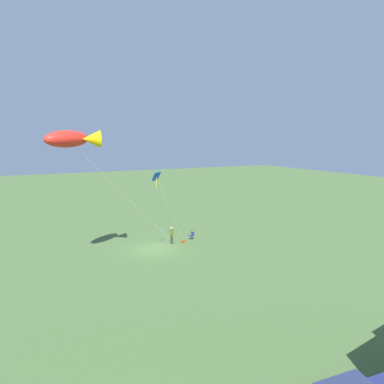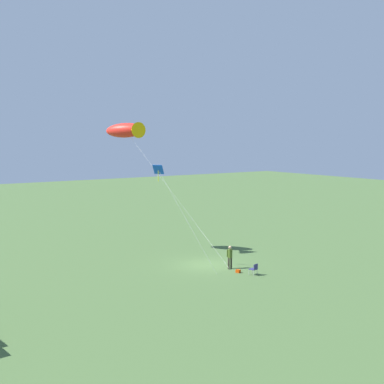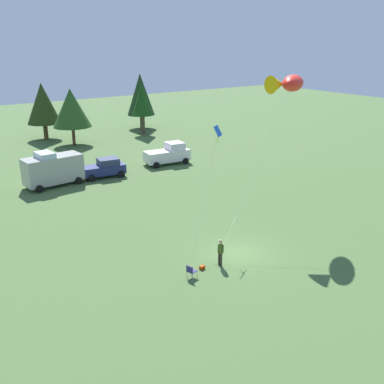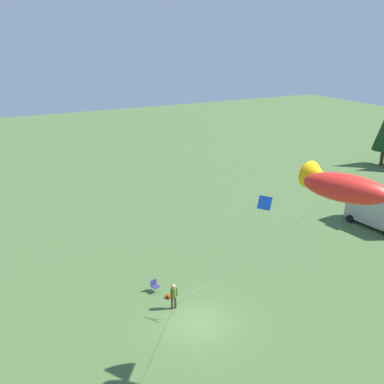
% 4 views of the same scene
% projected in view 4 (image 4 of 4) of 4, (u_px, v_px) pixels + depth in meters
% --- Properties ---
extents(ground_plane, '(160.00, 160.00, 0.00)m').
position_uv_depth(ground_plane, '(198.00, 322.00, 26.94)').
color(ground_plane, '#456233').
extents(person_kite_flyer, '(0.37, 0.51, 1.74)m').
position_uv_depth(person_kite_flyer, '(174.00, 294.00, 27.98)').
color(person_kite_flyer, '#332E24').
rests_on(person_kite_flyer, ground).
extents(folding_chair, '(0.59, 0.59, 0.82)m').
position_uv_depth(folding_chair, '(155.00, 285.00, 30.04)').
color(folding_chair, navy).
rests_on(folding_chair, ground).
extents(backpack_on_grass, '(0.36, 0.29, 0.22)m').
position_uv_depth(backpack_on_grass, '(169.00, 297.00, 29.40)').
color(backpack_on_grass, '#AD3305').
rests_on(backpack_on_grass, ground).
extents(van_motorhome_grey, '(5.58, 3.00, 3.34)m').
position_uv_depth(van_motorhome_grey, '(378.00, 209.00, 39.88)').
color(van_motorhome_grey, '#A5A299').
rests_on(van_motorhome_grey, ground).
extents(kite_large_fish, '(11.51, 5.10, 10.95)m').
position_uv_depth(kite_large_fish, '(339.00, 185.00, 19.03)').
color(kite_large_fish, red).
rests_on(kite_large_fish, ground).
extents(kite_diamond_blue, '(4.29, 2.89, 7.73)m').
position_uv_depth(kite_diamond_blue, '(262.00, 207.00, 25.37)').
color(kite_diamond_blue, blue).
rests_on(kite_diamond_blue, ground).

